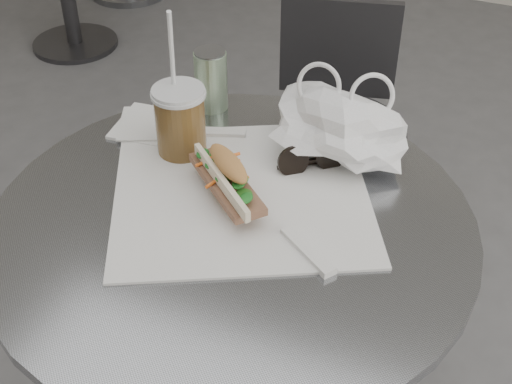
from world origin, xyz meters
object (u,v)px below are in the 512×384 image
at_px(iced_coffee, 180,120).
at_px(drink_can, 211,80).
at_px(sunglasses, 311,160).
at_px(cafe_table, 235,335).
at_px(banh_mi, 227,179).
at_px(chair_far, 328,164).

bearing_deg(iced_coffee, drink_can, 96.66).
bearing_deg(sunglasses, iced_coffee, 150.60).
relative_size(cafe_table, drink_can, 6.48).
relative_size(sunglasses, drink_can, 0.90).
bearing_deg(drink_can, cafe_table, -58.87).
bearing_deg(banh_mi, cafe_table, -17.49).
xyz_separation_m(cafe_table, drink_can, (-0.17, 0.29, 0.33)).
xyz_separation_m(iced_coffee, sunglasses, (0.22, 0.04, -0.04)).
bearing_deg(sunglasses, chair_far, 64.29).
bearing_deg(cafe_table, banh_mi, 121.46).
xyz_separation_m(sunglasses, drink_can, (-0.24, 0.12, 0.04)).
xyz_separation_m(iced_coffee, drink_can, (-0.02, 0.16, -0.01)).
xyz_separation_m(cafe_table, sunglasses, (0.07, 0.17, 0.29)).
distance_m(cafe_table, banh_mi, 0.32).
distance_m(cafe_table, sunglasses, 0.35).
bearing_deg(chair_far, drink_can, 63.25).
relative_size(banh_mi, sunglasses, 2.12).
xyz_separation_m(cafe_table, banh_mi, (-0.03, 0.04, 0.31)).
bearing_deg(sunglasses, banh_mi, -165.92).
relative_size(chair_far, banh_mi, 3.27).
relative_size(chair_far, sunglasses, 6.94).
xyz_separation_m(cafe_table, iced_coffee, (-0.15, 0.13, 0.34)).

